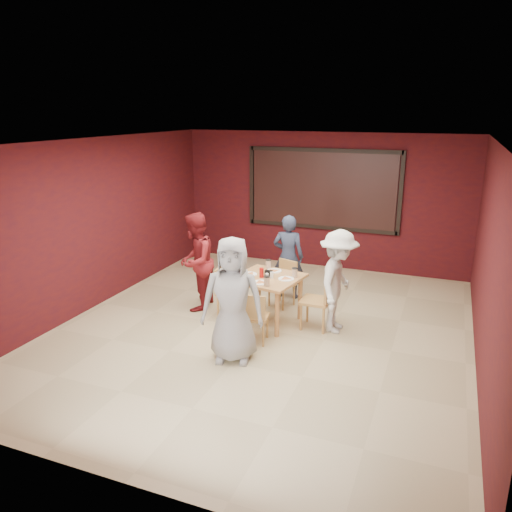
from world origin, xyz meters
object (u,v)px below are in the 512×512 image
at_px(dining_table, 267,282).
at_px(chair_left, 227,288).
at_px(diner_right, 338,282).
at_px(diner_back, 288,257).
at_px(diner_left, 196,262).
at_px(chair_front, 254,315).
at_px(chair_right, 321,298).
at_px(chair_back, 284,280).
at_px(diner_front, 233,300).

xyz_separation_m(dining_table, chair_left, (-0.71, 0.03, -0.20)).
relative_size(chair_left, diner_right, 0.52).
height_order(diner_back, diner_left, diner_left).
relative_size(dining_table, chair_left, 1.35).
relative_size(chair_front, diner_left, 0.47).
bearing_deg(diner_right, chair_front, 131.98).
xyz_separation_m(dining_table, chair_front, (0.08, -0.76, -0.23)).
relative_size(chair_right, diner_left, 0.55).
relative_size(dining_table, chair_back, 1.42).
distance_m(chair_back, diner_right, 1.31).
height_order(chair_front, chair_right, chair_right).
distance_m(chair_back, diner_left, 1.53).
xyz_separation_m(chair_left, diner_back, (0.67, 1.16, 0.29)).
relative_size(dining_table, chair_right, 1.23).
xyz_separation_m(chair_right, diner_left, (-2.14, 0.06, 0.31)).
distance_m(dining_table, diner_left, 1.33).
bearing_deg(chair_left, dining_table, -2.23).
bearing_deg(chair_front, chair_back, 92.40).
relative_size(chair_front, diner_front, 0.45).
distance_m(dining_table, diner_right, 1.09).
bearing_deg(diner_front, chair_back, 74.64).
height_order(dining_table, diner_back, diner_back).
relative_size(diner_front, diner_right, 1.08).
bearing_deg(diner_right, chair_right, 99.09).
bearing_deg(diner_back, diner_front, 84.90).
bearing_deg(diner_right, chair_left, 93.51).
relative_size(dining_table, diner_right, 0.70).
bearing_deg(diner_right, diner_left, 90.46).
height_order(diner_back, diner_right, diner_right).
xyz_separation_m(chair_front, diner_front, (-0.09, -0.54, 0.41)).
xyz_separation_m(dining_table, diner_left, (-1.31, 0.13, 0.15)).
height_order(chair_front, diner_right, diner_right).
xyz_separation_m(chair_left, diner_front, (0.70, -1.32, 0.39)).
height_order(chair_left, diner_back, diner_back).
bearing_deg(chair_front, diner_left, 147.43).
xyz_separation_m(chair_front, chair_back, (-0.07, 1.56, 0.01)).
relative_size(chair_back, diner_back, 0.52).
distance_m(chair_front, diner_front, 0.68).
bearing_deg(chair_left, diner_right, 2.45).
height_order(chair_right, diner_front, diner_front).
bearing_deg(diner_back, dining_table, 86.36).
bearing_deg(chair_right, chair_back, 138.30).
height_order(dining_table, chair_left, dining_table).
distance_m(dining_table, diner_back, 1.19).
height_order(chair_right, diner_back, diner_back).
bearing_deg(chair_front, chair_left, 135.12).
distance_m(chair_front, diner_left, 1.69).
bearing_deg(chair_left, chair_front, -44.88).
height_order(diner_left, diner_right, diner_left).
bearing_deg(diner_front, diner_back, 76.12).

